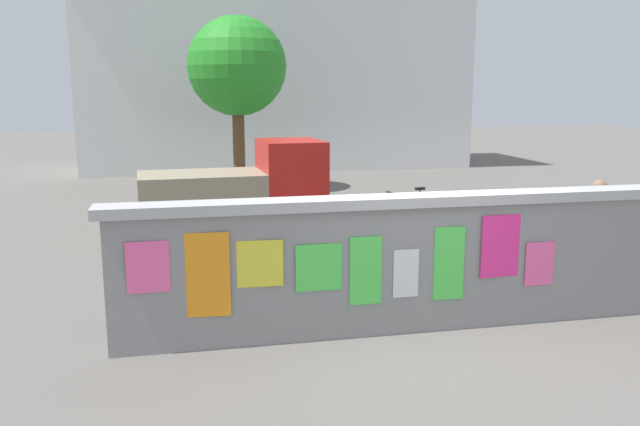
{
  "coord_description": "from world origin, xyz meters",
  "views": [
    {
      "loc": [
        -2.73,
        -7.04,
        2.88
      ],
      "look_at": [
        -0.62,
        2.72,
        0.94
      ],
      "focal_mm": 36.3,
      "sensor_mm": 36.0,
      "label": 1
    }
  ],
  "objects_px": {
    "auto_rickshaw_truck": "(242,189)",
    "motorcycle": "(345,263)",
    "bicycle_far": "(413,217)",
    "tree_roadside": "(237,67)",
    "bicycle_near": "(429,241)",
    "person_walking": "(596,224)"
  },
  "relations": [
    {
      "from": "bicycle_near",
      "to": "tree_roadside",
      "type": "distance_m",
      "value": 9.51
    },
    {
      "from": "auto_rickshaw_truck",
      "to": "motorcycle",
      "type": "relative_size",
      "value": 1.95
    },
    {
      "from": "motorcycle",
      "to": "person_walking",
      "type": "height_order",
      "value": "person_walking"
    },
    {
      "from": "auto_rickshaw_truck",
      "to": "person_walking",
      "type": "xyz_separation_m",
      "value": [
        4.54,
        -4.84,
        0.09
      ]
    },
    {
      "from": "person_walking",
      "to": "motorcycle",
      "type": "bearing_deg",
      "value": 171.05
    },
    {
      "from": "bicycle_near",
      "to": "bicycle_far",
      "type": "height_order",
      "value": "same"
    },
    {
      "from": "bicycle_far",
      "to": "tree_roadside",
      "type": "distance_m",
      "value": 7.9
    },
    {
      "from": "motorcycle",
      "to": "bicycle_far",
      "type": "height_order",
      "value": "bicycle_far"
    },
    {
      "from": "motorcycle",
      "to": "auto_rickshaw_truck",
      "type": "bearing_deg",
      "value": 103.36
    },
    {
      "from": "person_walking",
      "to": "tree_roadside",
      "type": "relative_size",
      "value": 0.33
    },
    {
      "from": "bicycle_near",
      "to": "bicycle_far",
      "type": "xyz_separation_m",
      "value": [
        0.43,
        1.96,
        0.0
      ]
    },
    {
      "from": "motorcycle",
      "to": "bicycle_far",
      "type": "bearing_deg",
      "value": 56.37
    },
    {
      "from": "auto_rickshaw_truck",
      "to": "tree_roadside",
      "type": "bearing_deg",
      "value": 85.46
    },
    {
      "from": "person_walking",
      "to": "auto_rickshaw_truck",
      "type": "bearing_deg",
      "value": 133.19
    },
    {
      "from": "auto_rickshaw_truck",
      "to": "person_walking",
      "type": "bearing_deg",
      "value": -46.81
    },
    {
      "from": "bicycle_near",
      "to": "person_walking",
      "type": "bearing_deg",
      "value": -48.9
    },
    {
      "from": "bicycle_near",
      "to": "bicycle_far",
      "type": "bearing_deg",
      "value": 77.69
    },
    {
      "from": "bicycle_near",
      "to": "bicycle_far",
      "type": "relative_size",
      "value": 1.02
    },
    {
      "from": "motorcycle",
      "to": "bicycle_near",
      "type": "distance_m",
      "value": 2.3
    },
    {
      "from": "bicycle_near",
      "to": "person_walking",
      "type": "relative_size",
      "value": 1.05
    },
    {
      "from": "person_walking",
      "to": "tree_roadside",
      "type": "distance_m",
      "value": 11.66
    },
    {
      "from": "auto_rickshaw_truck",
      "to": "motorcycle",
      "type": "height_order",
      "value": "auto_rickshaw_truck"
    }
  ]
}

